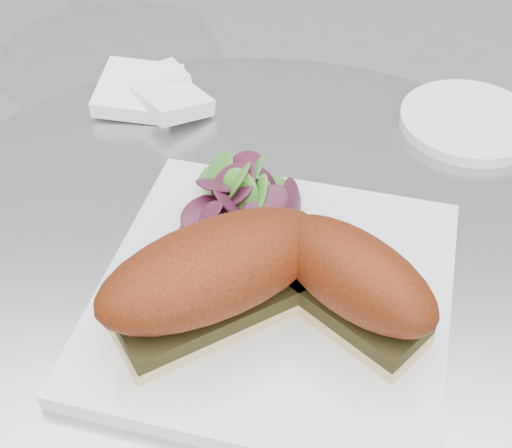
% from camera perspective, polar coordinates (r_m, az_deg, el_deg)
% --- Properties ---
extents(table, '(0.70, 0.70, 0.73)m').
position_cam_1_polar(table, '(0.80, -0.06, -15.93)').
color(table, '#ABACB2').
rests_on(table, ground).
extents(plate, '(0.32, 0.32, 0.02)m').
position_cam_1_polar(plate, '(0.58, 1.47, -5.78)').
color(plate, silver).
rests_on(plate, table).
extents(sandwich_left, '(0.20, 0.17, 0.08)m').
position_cam_1_polar(sandwich_left, '(0.52, -3.34, -4.21)').
color(sandwich_left, beige).
rests_on(sandwich_left, plate).
extents(sandwich_right, '(0.15, 0.14, 0.08)m').
position_cam_1_polar(sandwich_right, '(0.52, 7.77, -4.61)').
color(sandwich_right, beige).
rests_on(sandwich_right, plate).
extents(salad, '(0.10, 0.10, 0.05)m').
position_cam_1_polar(salad, '(0.61, -1.48, 2.26)').
color(salad, '#518B2D').
rests_on(salad, plate).
extents(napkin, '(0.15, 0.15, 0.02)m').
position_cam_1_polar(napkin, '(0.79, -8.01, 9.73)').
color(napkin, white).
rests_on(napkin, table).
extents(saucer, '(0.14, 0.14, 0.01)m').
position_cam_1_polar(saucer, '(0.79, 16.64, 7.88)').
color(saucer, silver).
rests_on(saucer, table).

